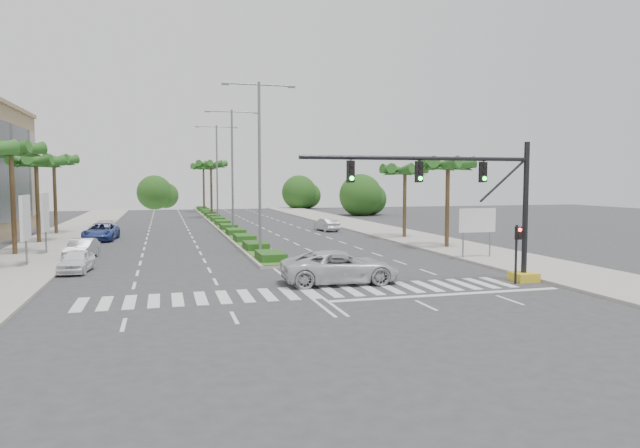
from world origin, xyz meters
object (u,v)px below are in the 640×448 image
Objects in this scene: car_parked_c at (101,232)px; car_crossing at (340,267)px; car_parked_b at (82,249)px; car_parked_a at (77,261)px; car_right at (326,224)px; car_parked_d at (104,229)px.

car_parked_c is 28.97m from car_crossing.
car_crossing is at bearing -35.51° from car_parked_b.
car_parked_a is 15.31m from car_crossing.
car_parked_b is at bearing 49.31° from car_crossing.
car_parked_b is 19.09m from car_crossing.
car_crossing is (13.91, -25.41, 0.08)m from car_parked_c.
car_parked_a is at bearing -83.85° from car_parked_c.
car_parked_b is 0.76× the size of car_parked_c.
car_crossing reaches higher than car_right.
car_crossing reaches higher than car_parked_c.
car_crossing reaches higher than car_parked_d.
car_parked_d is (0.00, 2.65, -0.01)m from car_parked_c.
car_crossing reaches higher than car_parked_b.
car_parked_d is at bearing -4.40° from car_right.
car_crossing is (13.91, -13.08, 0.16)m from car_parked_b.
car_parked_c is at bearing 31.24° from car_crossing.
car_right is (7.69, 29.23, -0.17)m from car_crossing.
car_parked_a is 0.74× the size of car_parked_d.
car_right is (21.60, 3.82, -0.08)m from car_parked_c.
car_parked_b is at bearing -86.20° from car_parked_d.
car_parked_b is (-0.45, 5.78, 0.04)m from car_parked_a.
car_parked_d reaches higher than car_right.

